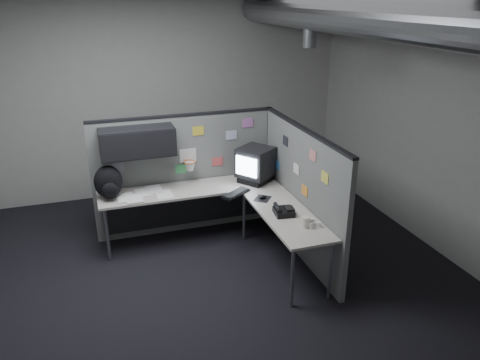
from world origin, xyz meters
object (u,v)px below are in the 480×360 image
object	(u,v)px
desk	(214,203)
backpack	(108,183)
phone	(283,211)
keyboard	(236,193)
monitor	(256,164)

from	to	relation	value
desk	backpack	world-z (taller)	backpack
phone	backpack	distance (m)	2.14
backpack	keyboard	bearing A→B (deg)	2.02
desk	keyboard	world-z (taller)	keyboard
monitor	keyboard	bearing A→B (deg)	-128.80
monitor	backpack	xyz separation A→B (m)	(-1.88, 0.04, -0.04)
keyboard	backpack	world-z (taller)	backpack
desk	phone	size ratio (longest dim) A/B	8.99
desk	phone	distance (m)	1.01
phone	backpack	bearing A→B (deg)	166.56
keyboard	phone	xyz separation A→B (m)	(0.34, -0.70, 0.02)
desk	monitor	xyz separation A→B (m)	(0.64, 0.25, 0.36)
monitor	desk	bearing A→B (deg)	-149.75
keyboard	phone	size ratio (longest dim) A/B	1.64
desk	monitor	size ratio (longest dim) A/B	4.08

